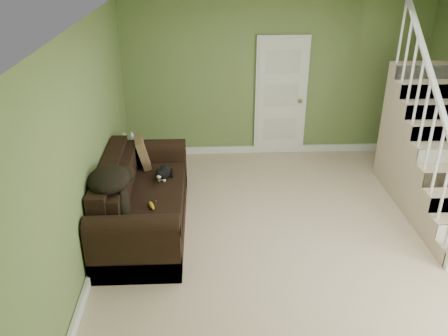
{
  "coord_description": "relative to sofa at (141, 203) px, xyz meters",
  "views": [
    {
      "loc": [
        -1.19,
        -4.85,
        3.4
      ],
      "look_at": [
        -0.96,
        0.3,
        0.89
      ],
      "focal_mm": 38.0,
      "sensor_mm": 36.0,
      "label": 1
    }
  ],
  "objects": [
    {
      "name": "ceiling",
      "position": [
        2.02,
        -0.43,
        2.25
      ],
      "size": [
        5.0,
        5.5,
        0.01
      ],
      "primitive_type": "cube",
      "color": "white",
      "rests_on": "wall_back"
    },
    {
      "name": "wall_back",
      "position": [
        2.02,
        2.32,
        0.95
      ],
      "size": [
        5.0,
        0.04,
        2.6
      ],
      "primitive_type": "cube",
      "color": "olive",
      "rests_on": "floor"
    },
    {
      "name": "side_table",
      "position": [
        -0.24,
        1.15,
        -0.04
      ],
      "size": [
        0.6,
        0.6,
        0.82
      ],
      "rotation": [
        0.0,
        0.0,
        0.24
      ],
      "color": "black",
      "rests_on": "floor"
    },
    {
      "name": "staircase",
      "position": [
        4.02,
        0.54,
        0.29
      ],
      "size": [
        1.0,
        2.51,
        2.82
      ],
      "color": "tan",
      "rests_on": "floor"
    },
    {
      "name": "cat",
      "position": [
        0.28,
        0.37,
        0.24
      ],
      "size": [
        0.24,
        0.48,
        0.23
      ],
      "rotation": [
        0.0,
        0.0,
        -0.2
      ],
      "color": "black",
      "rests_on": "sofa"
    },
    {
      "name": "baseboard_left",
      "position": [
        -0.45,
        -0.43,
        -0.29
      ],
      "size": [
        0.04,
        5.5,
        0.12
      ],
      "primitive_type": "cube",
      "color": "white",
      "rests_on": "floor"
    },
    {
      "name": "door",
      "position": [
        2.12,
        2.28,
        0.65
      ],
      "size": [
        0.86,
        0.12,
        2.02
      ],
      "color": "white",
      "rests_on": "floor"
    },
    {
      "name": "throw_pillow",
      "position": [
        -0.03,
        0.81,
        0.35
      ],
      "size": [
        0.27,
        0.44,
        0.43
      ],
      "primitive_type": "cube",
      "rotation": [
        0.0,
        -0.24,
        0.17
      ],
      "color": "#47331C",
      "rests_on": "sofa"
    },
    {
      "name": "banana",
      "position": [
        0.18,
        -0.37,
        0.17
      ],
      "size": [
        0.11,
        0.19,
        0.05
      ],
      "primitive_type": "ellipsoid",
      "rotation": [
        0.0,
        0.0,
        0.32
      ],
      "color": "gold",
      "rests_on": "sofa"
    },
    {
      "name": "sofa",
      "position": [
        0.0,
        0.0,
        0.0
      ],
      "size": [
        1.01,
        2.33,
        0.92
      ],
      "color": "black",
      "rests_on": "floor"
    },
    {
      "name": "wall_front",
      "position": [
        2.02,
        -3.18,
        0.95
      ],
      "size": [
        5.0,
        0.04,
        2.6
      ],
      "primitive_type": "cube",
      "color": "olive",
      "rests_on": "floor"
    },
    {
      "name": "wall_left",
      "position": [
        -0.48,
        -0.43,
        0.95
      ],
      "size": [
        0.04,
        5.5,
        2.6
      ],
      "primitive_type": "cube",
      "color": "olive",
      "rests_on": "floor"
    },
    {
      "name": "baseboard_back",
      "position": [
        2.02,
        2.29,
        -0.29
      ],
      "size": [
        5.0,
        0.04,
        0.12
      ],
      "primitive_type": "cube",
      "color": "white",
      "rests_on": "floor"
    },
    {
      "name": "throw_blanket",
      "position": [
        -0.26,
        -0.5,
        0.6
      ],
      "size": [
        0.56,
        0.68,
        0.25
      ],
      "primitive_type": "ellipsoid",
      "rotation": [
        0.0,
        0.0,
        -0.19
      ],
      "color": "black",
      "rests_on": "sofa"
    },
    {
      "name": "floor",
      "position": [
        2.02,
        -0.43,
        -0.35
      ],
      "size": [
        5.0,
        5.5,
        0.01
      ],
      "primitive_type": "cube",
      "color": "tan",
      "rests_on": "ground"
    }
  ]
}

